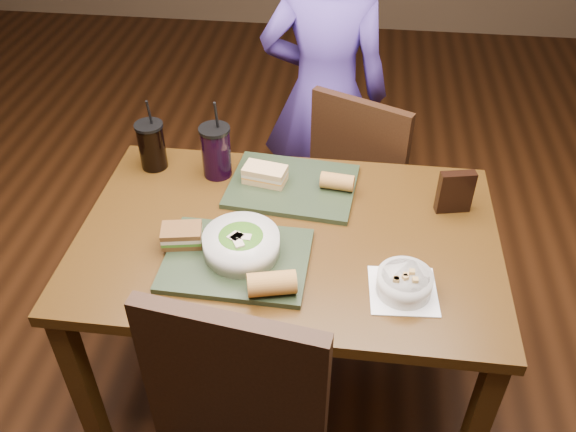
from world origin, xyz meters
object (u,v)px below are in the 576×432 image
at_px(salad_bowl, 241,243).
at_px(baguette_near, 272,283).
at_px(baguette_far, 337,182).
at_px(diner, 324,96).
at_px(sandwich_far, 265,174).
at_px(tray_far, 292,186).
at_px(chip_bag, 455,192).
at_px(chair_far, 355,177).
at_px(cup_cola, 152,145).
at_px(cup_berry, 216,151).
at_px(sandwich_near, 182,235).
at_px(dining_table, 288,255).
at_px(soup_bowl, 404,283).
at_px(tray_near, 237,260).

height_order(salad_bowl, baguette_near, salad_bowl).
bearing_deg(salad_bowl, baguette_far, 53.58).
bearing_deg(diner, sandwich_far, 76.38).
xyz_separation_m(tray_far, chip_bag, (0.53, -0.05, 0.06)).
height_order(chair_far, diner, diner).
relative_size(chair_far, salad_bowl, 4.10).
xyz_separation_m(cup_cola, cup_berry, (0.23, -0.02, 0.01)).
relative_size(tray_far, sandwich_near, 3.21).
xyz_separation_m(tray_far, baguette_far, (0.15, -0.01, 0.04)).
bearing_deg(diner, dining_table, 86.43).
relative_size(sandwich_far, baguette_far, 1.39).
height_order(diner, soup_bowl, diner).
bearing_deg(soup_bowl, diner, 105.40).
relative_size(tray_near, chip_bag, 2.87).
bearing_deg(baguette_far, tray_far, 177.73).
bearing_deg(baguette_near, tray_far, 90.38).
distance_m(tray_near, sandwich_far, 0.39).
height_order(sandwich_near, chip_bag, chip_bag).
xyz_separation_m(sandwich_near, baguette_near, (0.30, -0.17, 0.01)).
xyz_separation_m(chair_far, cup_berry, (-0.48, -0.37, 0.33)).
xyz_separation_m(soup_bowl, sandwich_near, (-0.66, 0.11, 0.01)).
bearing_deg(cup_cola, chair_far, 26.13).
bearing_deg(tray_near, sandwich_far, 86.21).
height_order(tray_far, chip_bag, chip_bag).
bearing_deg(baguette_near, chair_far, 77.12).
xyz_separation_m(dining_table, tray_near, (-0.13, -0.15, 0.10)).
bearing_deg(chair_far, diner, 122.38).
bearing_deg(sandwich_far, soup_bowl, -44.17).
height_order(sandwich_near, baguette_far, same).
bearing_deg(soup_bowl, cup_cola, 149.46).
bearing_deg(chip_bag, baguette_far, 160.45).
xyz_separation_m(sandwich_near, cup_cola, (-0.21, 0.41, 0.04)).
distance_m(soup_bowl, sandwich_near, 0.66).
distance_m(tray_far, cup_cola, 0.51).
xyz_separation_m(dining_table, salad_bowl, (-0.12, -0.12, 0.15)).
bearing_deg(sandwich_near, baguette_far, 36.58).
height_order(dining_table, salad_bowl, salad_bowl).
distance_m(salad_bowl, baguette_near, 0.18).
xyz_separation_m(salad_bowl, sandwich_far, (0.01, 0.36, -0.01)).
bearing_deg(salad_bowl, dining_table, 45.06).
xyz_separation_m(salad_bowl, baguette_near, (0.11, -0.15, -0.00)).
relative_size(sandwich_far, baguette_near, 1.16).
bearing_deg(tray_far, soup_bowl, -50.44).
height_order(salad_bowl, sandwich_near, salad_bowl).
distance_m(chair_far, sandwich_far, 0.59).
height_order(chair_far, baguette_far, chair_far).
bearing_deg(salad_bowl, sandwich_near, 173.21).
xyz_separation_m(diner, cup_cola, (-0.56, -0.60, 0.09)).
bearing_deg(salad_bowl, chair_far, 67.48).
height_order(soup_bowl, chip_bag, chip_bag).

